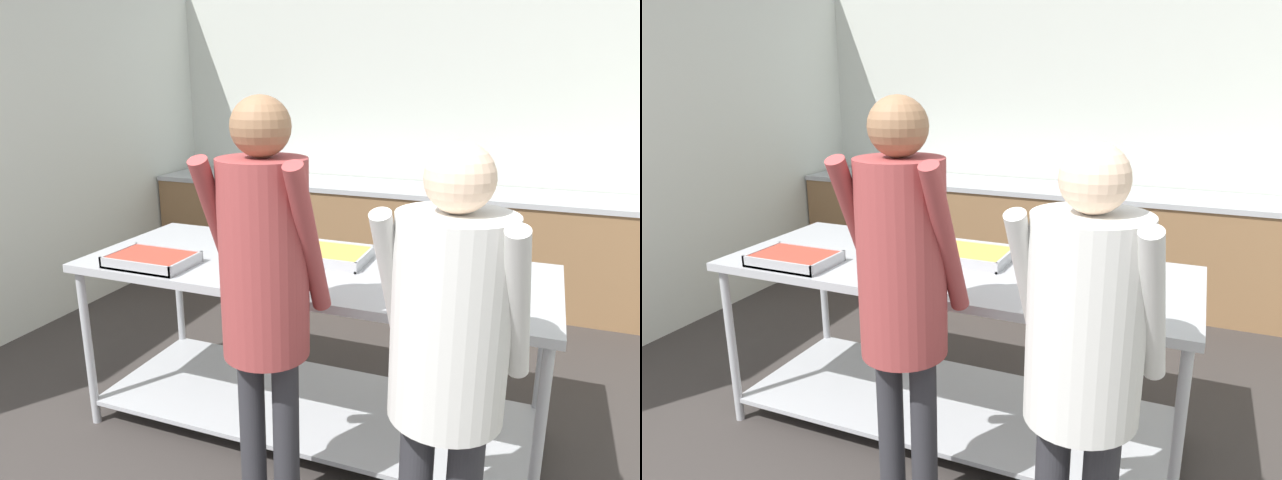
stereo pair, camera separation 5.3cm
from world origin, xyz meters
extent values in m
cube|color=silver|center=(0.00, 4.25, 1.32)|extent=(4.67, 0.06, 2.65)
cube|color=silver|center=(-2.31, 2.13, 1.32)|extent=(0.06, 4.37, 2.65)
cube|color=olive|center=(0.00, 3.88, 0.43)|extent=(4.51, 0.62, 0.86)
cube|color=#ADAFB5|center=(0.00, 3.88, 0.88)|extent=(4.51, 0.65, 0.04)
cube|color=black|center=(0.02, 3.88, 0.89)|extent=(0.45, 0.44, 0.02)
cube|color=#ADAFB5|center=(0.07, 1.70, 0.88)|extent=(2.28, 0.89, 0.04)
cube|color=#ADAFB5|center=(0.07, 1.70, 0.12)|extent=(2.20, 0.81, 0.02)
cylinder|color=#ADAFB5|center=(-1.02, 1.30, 0.43)|extent=(0.04, 0.04, 0.86)
cylinder|color=#ADAFB5|center=(1.16, 1.30, 0.43)|extent=(0.04, 0.04, 0.86)
cylinder|color=#ADAFB5|center=(-1.02, 2.09, 0.43)|extent=(0.04, 0.04, 0.86)
cylinder|color=#ADAFB5|center=(1.16, 2.09, 0.43)|extent=(0.04, 0.04, 0.86)
cube|color=#ADAFB5|center=(-0.66, 1.41, 0.90)|extent=(0.41, 0.27, 0.01)
cube|color=#B23D2D|center=(-0.66, 1.41, 0.93)|extent=(0.38, 0.25, 0.04)
cube|color=#ADAFB5|center=(-0.66, 1.28, 0.92)|extent=(0.41, 0.01, 0.05)
cube|color=#ADAFB5|center=(-0.66, 1.54, 0.92)|extent=(0.41, 0.01, 0.05)
cube|color=#ADAFB5|center=(-0.86, 1.41, 0.92)|extent=(0.01, 0.27, 0.05)
cube|color=#ADAFB5|center=(-0.46, 1.41, 0.92)|extent=(0.01, 0.27, 0.05)
cylinder|color=silver|center=(-0.30, 1.87, 0.93)|extent=(0.25, 0.25, 0.07)
sphere|color=#2D702D|center=(-0.27, 1.87, 0.98)|extent=(0.07, 0.07, 0.07)
sphere|color=#2D702D|center=(-0.31, 1.90, 0.98)|extent=(0.06, 0.06, 0.06)
sphere|color=#2D702D|center=(-0.31, 1.84, 0.98)|extent=(0.07, 0.07, 0.07)
cube|color=#ADAFB5|center=(0.09, 1.79, 0.90)|extent=(0.45, 0.30, 0.01)
cube|color=gold|center=(0.09, 1.79, 0.93)|extent=(0.43, 0.28, 0.04)
cube|color=#ADAFB5|center=(0.09, 1.65, 0.92)|extent=(0.45, 0.01, 0.05)
cube|color=#ADAFB5|center=(0.09, 1.94, 0.92)|extent=(0.45, 0.01, 0.05)
cube|color=#ADAFB5|center=(-0.13, 1.79, 0.92)|extent=(0.01, 0.30, 0.05)
cube|color=#ADAFB5|center=(0.30, 1.79, 0.92)|extent=(0.01, 0.30, 0.05)
cylinder|color=#ADAFB5|center=(0.53, 1.70, 0.94)|extent=(0.22, 0.22, 0.08)
cylinder|color=beige|center=(0.53, 1.70, 0.97)|extent=(0.20, 0.20, 0.01)
cylinder|color=black|center=(0.71, 1.70, 0.97)|extent=(0.14, 0.02, 0.02)
cylinder|color=white|center=(0.87, 1.47, 0.90)|extent=(0.25, 0.25, 0.01)
cylinder|color=white|center=(0.87, 1.47, 0.91)|extent=(0.25, 0.25, 0.01)
cylinder|color=white|center=(0.87, 1.47, 0.93)|extent=(0.25, 0.25, 0.01)
cylinder|color=white|center=(0.87, 1.47, 0.94)|extent=(0.25, 0.25, 0.01)
cylinder|color=white|center=(0.87, 1.47, 0.95)|extent=(0.24, 0.24, 0.01)
cylinder|color=white|center=(0.87, 1.47, 0.96)|extent=(0.24, 0.24, 0.01)
cylinder|color=#2D2D33|center=(0.11, 0.98, 0.39)|extent=(0.10, 0.10, 0.79)
cylinder|color=#2D2D33|center=(0.25, 0.98, 0.39)|extent=(0.10, 0.10, 0.79)
cylinder|color=#993D3D|center=(0.01, 0.98, 1.24)|extent=(0.08, 0.33, 0.59)
cylinder|color=#993D3D|center=(0.35, 0.98, 1.24)|extent=(0.08, 0.33, 0.59)
cylinder|color=#993D3D|center=(0.18, 0.98, 1.15)|extent=(0.32, 0.32, 0.73)
sphere|color=#8C6647|center=(0.18, 0.98, 1.62)|extent=(0.21, 0.21, 0.21)
cylinder|color=silver|center=(0.66, 0.94, 1.14)|extent=(0.11, 0.31, 0.55)
cylinder|color=silver|center=(1.04, 0.89, 1.14)|extent=(0.11, 0.31, 0.55)
cylinder|color=silver|center=(0.85, 0.91, 1.06)|extent=(0.37, 0.37, 0.67)
sphere|color=beige|center=(0.85, 0.91, 1.50)|extent=(0.21, 0.21, 0.21)
cylinder|color=#23602D|center=(0.48, 3.79, 1.01)|extent=(0.07, 0.07, 0.22)
cone|color=#23602D|center=(0.48, 3.79, 1.16)|extent=(0.06, 0.06, 0.08)
cylinder|color=black|center=(0.48, 3.79, 1.21)|extent=(0.03, 0.03, 0.02)
camera|label=1|loc=(1.08, -0.74, 1.78)|focal=32.00mm
camera|label=2|loc=(1.13, -0.72, 1.78)|focal=32.00mm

